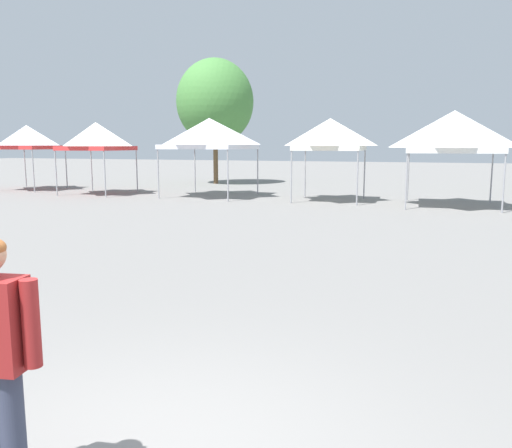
{
  "coord_description": "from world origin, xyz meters",
  "views": [
    {
      "loc": [
        1.94,
        -3.04,
        2.33
      ],
      "look_at": [
        -0.34,
        3.36,
        1.3
      ],
      "focal_mm": 36.64,
      "sensor_mm": 36.0,
      "label": 1
    }
  ],
  "objects_px": {
    "canopy_tent_left_of_center": "(96,136)",
    "tree_behind_tents_left": "(215,102)",
    "canopy_tent_behind_right": "(27,137)",
    "canopy_tent_center": "(330,135)",
    "canopy_tent_far_right": "(209,134)",
    "canopy_tent_right_of_center": "(454,132)"
  },
  "relations": [
    {
      "from": "canopy_tent_behind_right",
      "to": "tree_behind_tents_left",
      "type": "height_order",
      "value": "tree_behind_tents_left"
    },
    {
      "from": "canopy_tent_far_right",
      "to": "tree_behind_tents_left",
      "type": "height_order",
      "value": "tree_behind_tents_left"
    },
    {
      "from": "canopy_tent_far_right",
      "to": "canopy_tent_center",
      "type": "bearing_deg",
      "value": -0.51
    },
    {
      "from": "canopy_tent_behind_right",
      "to": "canopy_tent_center",
      "type": "relative_size",
      "value": 0.98
    },
    {
      "from": "canopy_tent_left_of_center",
      "to": "canopy_tent_behind_right",
      "type": "bearing_deg",
      "value": 170.21
    },
    {
      "from": "canopy_tent_far_right",
      "to": "canopy_tent_right_of_center",
      "type": "distance_m",
      "value": 10.27
    },
    {
      "from": "canopy_tent_behind_right",
      "to": "canopy_tent_far_right",
      "type": "xyz_separation_m",
      "value": [
        10.43,
        -0.16,
        0.11
      ]
    },
    {
      "from": "canopy_tent_right_of_center",
      "to": "canopy_tent_center",
      "type": "bearing_deg",
      "value": 175.69
    },
    {
      "from": "canopy_tent_left_of_center",
      "to": "canopy_tent_center",
      "type": "bearing_deg",
      "value": 3.29
    },
    {
      "from": "tree_behind_tents_left",
      "to": "canopy_tent_right_of_center",
      "type": "bearing_deg",
      "value": -30.34
    },
    {
      "from": "canopy_tent_behind_right",
      "to": "tree_behind_tents_left",
      "type": "distance_m",
      "value": 10.57
    },
    {
      "from": "canopy_tent_center",
      "to": "canopy_tent_behind_right",
      "type": "bearing_deg",
      "value": 179.24
    },
    {
      "from": "canopy_tent_behind_right",
      "to": "canopy_tent_right_of_center",
      "type": "distance_m",
      "value": 20.7
    },
    {
      "from": "canopy_tent_center",
      "to": "tree_behind_tents_left",
      "type": "height_order",
      "value": "tree_behind_tents_left"
    },
    {
      "from": "canopy_tent_far_right",
      "to": "tree_behind_tents_left",
      "type": "relative_size",
      "value": 0.49
    },
    {
      "from": "canopy_tent_behind_right",
      "to": "canopy_tent_center",
      "type": "distance_m",
      "value": 15.92
    },
    {
      "from": "canopy_tent_center",
      "to": "canopy_tent_right_of_center",
      "type": "height_order",
      "value": "canopy_tent_right_of_center"
    },
    {
      "from": "canopy_tent_far_right",
      "to": "tree_behind_tents_left",
      "type": "distance_m",
      "value": 8.17
    },
    {
      "from": "canopy_tent_far_right",
      "to": "canopy_tent_behind_right",
      "type": "bearing_deg",
      "value": 179.12
    },
    {
      "from": "canopy_tent_right_of_center",
      "to": "tree_behind_tents_left",
      "type": "xyz_separation_m",
      "value": [
        -13.23,
        7.74,
        2.03
      ]
    },
    {
      "from": "canopy_tent_behind_right",
      "to": "canopy_tent_far_right",
      "type": "height_order",
      "value": "canopy_tent_far_right"
    },
    {
      "from": "canopy_tent_left_of_center",
      "to": "tree_behind_tents_left",
      "type": "xyz_separation_m",
      "value": [
        2.57,
        8.02,
        2.12
      ]
    }
  ]
}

